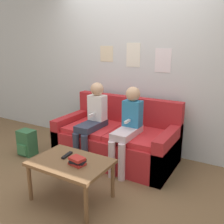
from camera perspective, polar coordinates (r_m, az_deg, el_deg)
ground_plane at (r=3.34m, az=-3.65°, el=-14.04°), size 10.00×10.00×0.00m
wall_back at (r=3.85m, az=5.03°, el=10.34°), size 8.00×0.06×2.60m
couch at (r=3.63m, az=1.12°, el=-6.40°), size 1.68×0.86×0.87m
coffee_table at (r=2.73m, az=-9.40°, el=-12.01°), size 0.82×0.57×0.44m
person_left at (r=3.50m, az=-4.49°, el=-1.36°), size 0.24×0.58×1.11m
person_right at (r=3.23m, az=3.67°, el=-2.85°), size 0.24×0.58×1.10m
tv_remote at (r=2.82m, az=-10.24°, el=-9.70°), size 0.06×0.17×0.02m
book_stack at (r=2.61m, az=-7.94°, el=-11.04°), size 0.18×0.14×0.08m
backpack at (r=4.00m, az=-18.89°, el=-6.67°), size 0.25×0.22×0.39m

